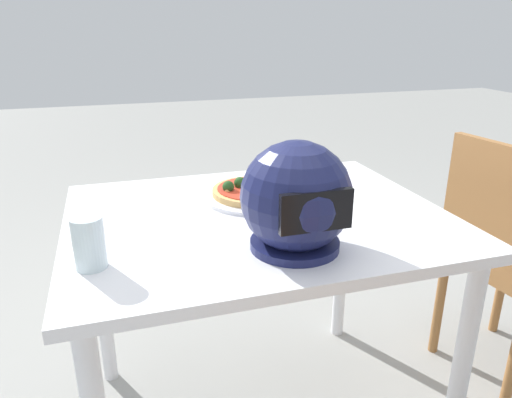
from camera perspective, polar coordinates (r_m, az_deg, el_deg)
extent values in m
cube|color=white|center=(1.37, 0.23, -2.35)|extent=(1.06, 0.83, 0.03)
cylinder|color=white|center=(1.99, 10.18, -6.94)|extent=(0.05, 0.05, 0.72)
cylinder|color=white|center=(1.80, -17.96, -10.71)|extent=(0.05, 0.05, 0.72)
cylinder|color=white|center=(1.50, 23.16, -18.57)|extent=(0.05, 0.05, 0.72)
cylinder|color=white|center=(1.48, -0.22, 0.39)|extent=(0.32, 0.32, 0.01)
cylinder|color=tan|center=(1.48, -0.22, 0.94)|extent=(0.26, 0.26, 0.02)
cylinder|color=red|center=(1.48, -0.22, 1.32)|extent=(0.23, 0.23, 0.00)
sphere|color=#234C1E|center=(1.47, 0.66, 1.81)|extent=(0.04, 0.04, 0.04)
sphere|color=#234C1E|center=(1.40, 2.22, 0.69)|extent=(0.03, 0.03, 0.03)
sphere|color=#234C1E|center=(1.45, -3.32, 1.48)|extent=(0.04, 0.04, 0.04)
sphere|color=#234C1E|center=(1.48, -1.92, 1.92)|extent=(0.04, 0.04, 0.04)
sphere|color=#234C1E|center=(1.48, 1.31, 1.96)|extent=(0.04, 0.04, 0.04)
cylinder|color=#E0D172|center=(1.40, -0.86, 0.62)|extent=(0.02, 0.02, 0.01)
cylinder|color=#E0D172|center=(1.40, -0.20, 0.76)|extent=(0.02, 0.02, 0.02)
cylinder|color=#E0D172|center=(1.45, -3.41, 1.21)|extent=(0.02, 0.02, 0.01)
cylinder|color=#E0D172|center=(1.39, -1.41, 0.51)|extent=(0.02, 0.02, 0.02)
sphere|color=#191E4C|center=(1.11, 4.79, 0.32)|extent=(0.26, 0.26, 0.26)
cylinder|color=#191E4C|center=(1.16, 4.62, -5.32)|extent=(0.22, 0.22, 0.02)
cube|color=black|center=(1.01, 7.20, -1.47)|extent=(0.16, 0.02, 0.09)
cylinder|color=silver|center=(1.11, -19.27, -4.94)|extent=(0.07, 0.07, 0.12)
cube|color=#996638|center=(1.75, 26.33, -1.30)|extent=(0.08, 0.38, 0.45)
cylinder|color=#996638|center=(2.29, 27.17, -9.24)|extent=(0.04, 0.04, 0.43)
cylinder|color=#996638|center=(2.06, 20.98, -11.66)|extent=(0.04, 0.04, 0.43)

